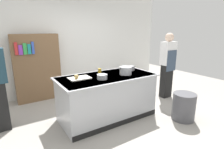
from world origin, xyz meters
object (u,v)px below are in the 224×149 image
object	(u,v)px
trash_bin	(184,107)
juice_cup	(100,71)
person_chef	(168,64)
stock_pot	(126,71)
onion	(76,77)
mixing_bowl	(102,77)
sauce_pan	(131,68)
bookshelf	(37,68)

from	to	relation	value
trash_bin	juice_cup	bearing A→B (deg)	136.17
trash_bin	person_chef	size ratio (longest dim) A/B	0.33
stock_pot	trash_bin	world-z (taller)	stock_pot
stock_pot	onion	bearing A→B (deg)	170.51
onion	stock_pot	size ratio (longest dim) A/B	0.27
mixing_bowl	trash_bin	xyz separation A→B (m)	(1.45, -0.79, -0.67)
stock_pot	sauce_pan	world-z (taller)	stock_pot
stock_pot	trash_bin	distance (m)	1.39
juice_cup	person_chef	size ratio (longest dim) A/B	0.06
onion	juice_cup	world-z (taller)	onion
sauce_pan	bookshelf	xyz separation A→B (m)	(-1.71, 1.68, -0.10)
onion	trash_bin	xyz separation A→B (m)	(1.88, -1.00, -0.68)
trash_bin	sauce_pan	bearing A→B (deg)	116.69
onion	sauce_pan	size ratio (longest dim) A/B	0.40
stock_pot	person_chef	world-z (taller)	person_chef
juice_cup	trash_bin	size ratio (longest dim) A/B	0.18
mixing_bowl	bookshelf	size ratio (longest dim) A/B	0.11
person_chef	bookshelf	bearing A→B (deg)	41.10
juice_cup	bookshelf	distance (m)	1.81
sauce_pan	person_chef	xyz separation A→B (m)	(1.23, -0.00, -0.04)
onion	sauce_pan	bearing A→B (deg)	2.53
onion	mixing_bowl	world-z (taller)	onion
sauce_pan	trash_bin	distance (m)	1.36
stock_pot	juice_cup	bearing A→B (deg)	135.91
onion	bookshelf	xyz separation A→B (m)	(-0.36, 1.74, -0.11)
mixing_bowl	juice_cup	xyz separation A→B (m)	(0.19, 0.43, 0.00)
stock_pot	bookshelf	xyz separation A→B (m)	(-1.37, 1.91, -0.13)
stock_pot	mixing_bowl	distance (m)	0.59
juice_cup	bookshelf	size ratio (longest dim) A/B	0.06
sauce_pan	juice_cup	world-z (taller)	same
sauce_pan	stock_pot	bearing A→B (deg)	-145.91
sauce_pan	trash_bin	xyz separation A→B (m)	(0.53, -1.06, -0.67)
mixing_bowl	juice_cup	world-z (taller)	juice_cup
juice_cup	stock_pot	bearing A→B (deg)	-44.09
person_chef	bookshelf	xyz separation A→B (m)	(-2.93, 1.68, -0.06)
onion	stock_pot	world-z (taller)	stock_pot
sauce_pan	mixing_bowl	distance (m)	0.96
mixing_bowl	trash_bin	bearing A→B (deg)	-28.48
person_chef	bookshelf	distance (m)	3.38
onion	bookshelf	world-z (taller)	bookshelf
stock_pot	trash_bin	bearing A→B (deg)	-43.70
onion	trash_bin	size ratio (longest dim) A/B	0.15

